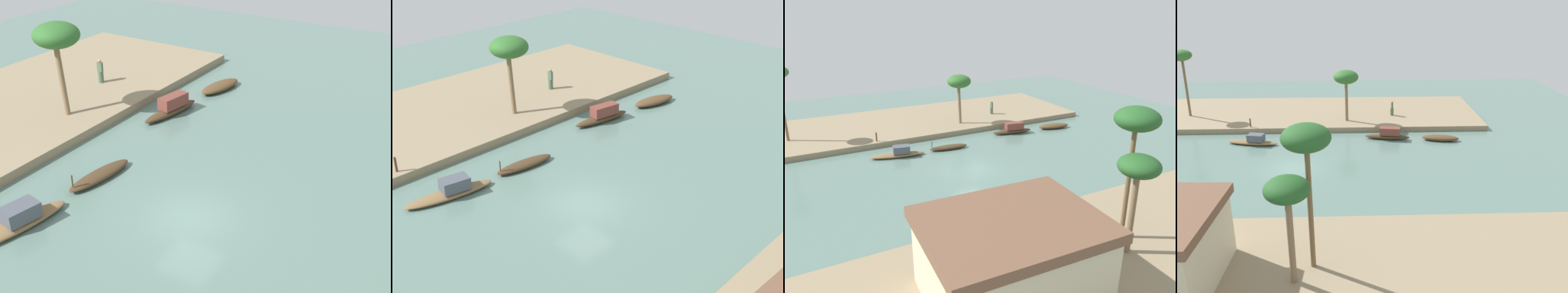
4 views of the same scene
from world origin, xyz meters
TOP-DOWN VIEW (x-y plane):
  - river_water at (0.00, 0.00)m, footprint 69.53×69.53m
  - riverbank_left at (0.00, -15.31)m, footprint 38.91×12.66m
  - riverbank_right at (0.00, 15.31)m, footprint 38.91×12.66m
  - sampan_midstream at (4.49, -5.79)m, footprint 5.11×1.97m
  - sampan_with_tall_canopy at (-13.84, -6.22)m, footprint 3.80×1.86m
  - sampan_near_left_bank at (-8.68, -6.80)m, footprint 4.56×1.57m
  - sampan_downstream_large at (-0.41, -5.49)m, footprint 3.88×1.33m
  - person_on_near_bank at (-9.56, -13.29)m, footprint 0.41×0.41m
  - mooring_post at (5.64, -9.56)m, footprint 0.14×0.14m
  - palm_tree_left_near at (-4.43, -11.60)m, footprint 2.67×2.67m
  - palm_tree_right_tall at (-2.31, 15.18)m, footprint 2.18×2.18m
  - palm_tree_right_short at (-3.17, 13.95)m, footprint 2.42×2.42m
  - riverside_building at (5.22, 15.07)m, footprint 8.27×6.52m

SIDE VIEW (x-z plane):
  - river_water at x=0.00m, z-range 0.00..0.00m
  - sampan_downstream_large at x=-0.41m, z-range -0.29..0.72m
  - riverbank_left at x=0.00m, z-range 0.00..0.54m
  - riverbank_right at x=0.00m, z-range 0.00..0.54m
  - sampan_with_tall_canopy at x=-13.84m, z-range 0.00..0.55m
  - sampan_midstream at x=4.49m, z-range -0.17..0.89m
  - sampan_near_left_bank at x=-8.68m, z-range -0.13..1.08m
  - mooring_post at x=5.64m, z-range 0.54..1.46m
  - person_on_near_bank at x=-9.56m, z-range 0.38..2.04m
  - riverside_building at x=5.22m, z-range 0.57..4.66m
  - palm_tree_left_near at x=-4.43m, z-range 2.46..8.01m
  - palm_tree_right_tall at x=-2.31m, z-range 2.59..8.35m
  - palm_tree_right_short at x=-3.17m, z-range 3.59..11.49m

